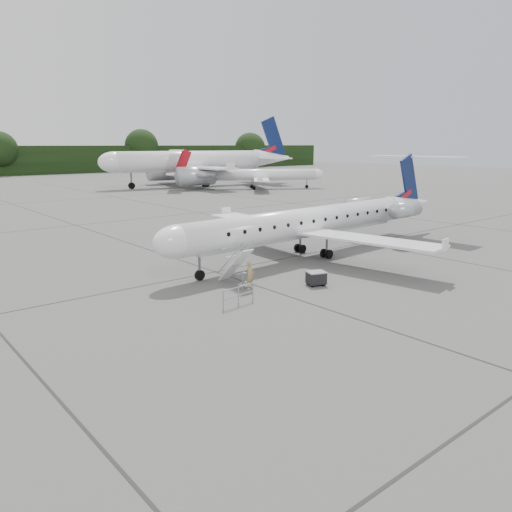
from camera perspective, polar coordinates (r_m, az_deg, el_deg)
ground at (r=31.85m, az=10.39°, el=-2.81°), size 320.00×320.00×0.00m
main_regional_jet at (r=37.43m, az=5.61°, el=5.44°), size 30.06×22.36×7.44m
airstair at (r=30.29m, az=-2.36°, el=-1.14°), size 0.97×2.39×2.33m
passenger at (r=29.40m, az=-0.68°, el=-2.23°), size 0.69×0.56×1.66m
safety_railing at (r=26.57m, az=-2.02°, el=-4.61°), size 2.19×0.34×1.00m
baggage_cart at (r=30.48m, az=6.89°, el=-2.51°), size 1.29×1.17×0.92m
bg_narrowbody at (r=103.25m, az=-7.52°, el=11.82°), size 43.04×33.71×14.14m
bg_regional_right at (r=96.63m, az=0.25°, el=9.90°), size 35.12×32.65×7.49m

